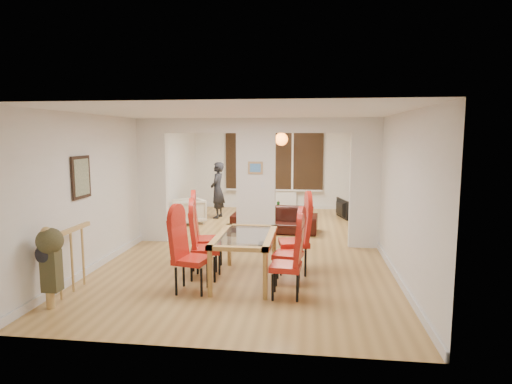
% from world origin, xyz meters
% --- Properties ---
extents(floor, '(5.00, 9.00, 0.01)m').
position_xyz_m(floor, '(0.00, 0.00, 0.00)').
color(floor, '#B18547').
rests_on(floor, ground).
extents(room_walls, '(5.00, 9.00, 2.60)m').
position_xyz_m(room_walls, '(0.00, 0.00, 1.30)').
color(room_walls, silver).
rests_on(room_walls, floor).
extents(divider_wall, '(5.00, 0.18, 2.60)m').
position_xyz_m(divider_wall, '(0.00, 0.00, 1.30)').
color(divider_wall, white).
rests_on(divider_wall, floor).
extents(bay_window_blinds, '(3.00, 0.08, 1.80)m').
position_xyz_m(bay_window_blinds, '(0.00, 4.44, 1.50)').
color(bay_window_blinds, black).
rests_on(bay_window_blinds, room_walls).
extents(radiator, '(1.40, 0.08, 0.50)m').
position_xyz_m(radiator, '(0.00, 4.40, 0.30)').
color(radiator, white).
rests_on(radiator, floor).
extents(pendant_light, '(0.36, 0.36, 0.36)m').
position_xyz_m(pendant_light, '(0.30, 3.30, 2.15)').
color(pendant_light, orange).
rests_on(pendant_light, room_walls).
extents(stair_newel, '(0.40, 1.20, 1.10)m').
position_xyz_m(stair_newel, '(-2.25, -3.20, 0.55)').
color(stair_newel, tan).
rests_on(stair_newel, floor).
extents(wall_poster, '(0.04, 0.52, 0.67)m').
position_xyz_m(wall_poster, '(-2.47, -2.40, 1.60)').
color(wall_poster, gray).
rests_on(wall_poster, room_walls).
extents(pillar_photo, '(0.30, 0.03, 0.25)m').
position_xyz_m(pillar_photo, '(0.00, -0.10, 1.60)').
color(pillar_photo, '#4C8CD8').
rests_on(pillar_photo, divider_wall).
extents(dining_table, '(0.88, 1.56, 0.73)m').
position_xyz_m(dining_table, '(0.12, -2.31, 0.37)').
color(dining_table, '#AB7F3F').
rests_on(dining_table, floor).
extents(dining_chair_la, '(0.53, 0.53, 1.12)m').
position_xyz_m(dining_chair_la, '(-0.57, -2.87, 0.56)').
color(dining_chair_la, '#B51D12').
rests_on(dining_chair_la, floor).
extents(dining_chair_lb, '(0.53, 0.53, 1.11)m').
position_xyz_m(dining_chair_lb, '(-0.52, -2.28, 0.56)').
color(dining_chair_lb, '#B51D12').
rests_on(dining_chair_lb, floor).
extents(dining_chair_lc, '(0.56, 0.56, 1.17)m').
position_xyz_m(dining_chair_lc, '(-0.61, -1.78, 0.58)').
color(dining_chair_lc, '#B51D12').
rests_on(dining_chair_lc, floor).
extents(dining_chair_ra, '(0.45, 0.45, 1.04)m').
position_xyz_m(dining_chair_ra, '(0.79, -2.92, 0.52)').
color(dining_chair_ra, '#B51D12').
rests_on(dining_chair_ra, floor).
extents(dining_chair_rb, '(0.48, 0.48, 1.04)m').
position_xyz_m(dining_chair_rb, '(0.79, -2.34, 0.52)').
color(dining_chair_rb, '#B51D12').
rests_on(dining_chair_rb, floor).
extents(dining_chair_rc, '(0.55, 0.55, 1.19)m').
position_xyz_m(dining_chair_rc, '(0.85, -1.81, 0.59)').
color(dining_chair_rc, '#B51D12').
rests_on(dining_chair_rc, floor).
extents(sofa, '(2.03, 0.89, 0.58)m').
position_xyz_m(sofa, '(0.29, 1.19, 0.29)').
color(sofa, black).
rests_on(sofa, floor).
extents(armchair, '(0.97, 0.97, 0.64)m').
position_xyz_m(armchair, '(-1.97, 1.82, 0.32)').
color(armchair, beige).
rests_on(armchair, floor).
extents(person, '(0.59, 0.41, 1.53)m').
position_xyz_m(person, '(-1.39, 2.67, 0.77)').
color(person, black).
rests_on(person, floor).
extents(television, '(0.90, 0.34, 0.52)m').
position_xyz_m(television, '(1.91, 3.10, 0.26)').
color(television, black).
rests_on(television, floor).
extents(coffee_table, '(1.15, 0.62, 0.26)m').
position_xyz_m(coffee_table, '(0.12, 2.34, 0.13)').
color(coffee_table, '#321F11').
rests_on(coffee_table, floor).
extents(bottle, '(0.07, 0.07, 0.30)m').
position_xyz_m(bottle, '(0.30, 2.33, 0.40)').
color(bottle, '#143F19').
rests_on(bottle, coffee_table).
extents(bowl, '(0.20, 0.20, 0.05)m').
position_xyz_m(bowl, '(0.09, 2.31, 0.28)').
color(bowl, '#321F11').
rests_on(bowl, coffee_table).
extents(shoes, '(0.24, 0.26, 0.10)m').
position_xyz_m(shoes, '(0.23, -0.37, 0.05)').
color(shoes, black).
rests_on(shoes, floor).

